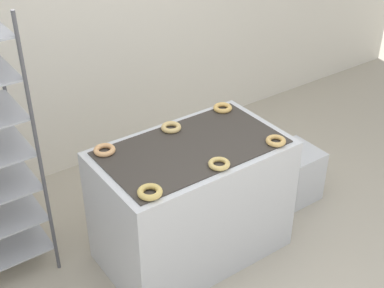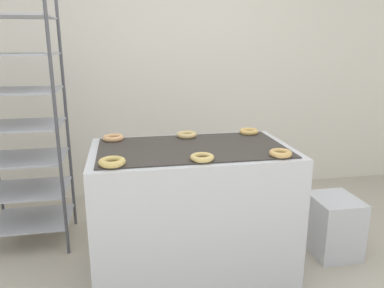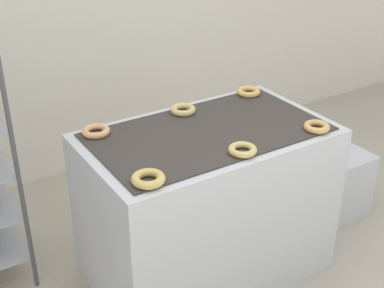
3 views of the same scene
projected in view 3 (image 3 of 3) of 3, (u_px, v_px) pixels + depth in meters
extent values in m
cube|color=silver|center=(207.00, 205.00, 2.86)|extent=(1.25, 0.74, 0.87)
cube|color=#38332D|center=(208.00, 132.00, 2.65)|extent=(1.15, 0.65, 0.01)
cube|color=#262628|center=(300.00, 187.00, 2.69)|extent=(0.12, 0.07, 0.10)
cylinder|color=#4C4C51|center=(11.00, 137.00, 2.52)|extent=(0.02, 0.02, 1.83)
cube|color=silver|center=(337.00, 181.00, 3.50)|extent=(0.32, 0.36, 0.43)
torus|color=#D9B961|center=(148.00, 179.00, 2.21)|extent=(0.14, 0.14, 0.04)
torus|color=#DDBC6B|center=(243.00, 150.00, 2.44)|extent=(0.13, 0.13, 0.03)
torus|color=#DEAE61|center=(317.00, 127.00, 2.66)|extent=(0.13, 0.13, 0.03)
torus|color=#E3A66B|center=(96.00, 131.00, 2.61)|extent=(0.14, 0.14, 0.03)
torus|color=#DBB870|center=(183.00, 110.00, 2.84)|extent=(0.14, 0.14, 0.03)
torus|color=#E6B560|center=(249.00, 92.00, 3.07)|extent=(0.13, 0.13, 0.03)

